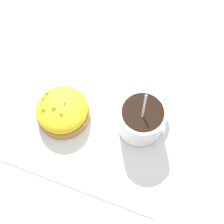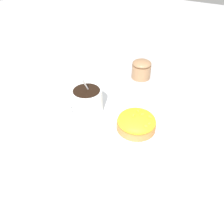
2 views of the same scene
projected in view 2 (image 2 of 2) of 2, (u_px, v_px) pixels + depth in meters
name	position (u px, v px, depth m)	size (l,w,h in m)	color
ground_plane	(112.00, 119.00, 0.59)	(3.00, 3.00, 0.00)	#B2B2B7
paper_napkin	(112.00, 118.00, 0.59)	(0.31, 0.28, 0.00)	white
coffee_cup	(87.00, 100.00, 0.58)	(0.08, 0.10, 0.11)	white
frosted_pastry	(136.00, 122.00, 0.54)	(0.10, 0.10, 0.05)	#B2753D
sugar_bowl	(141.00, 69.00, 0.74)	(0.06, 0.06, 0.06)	#99704C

